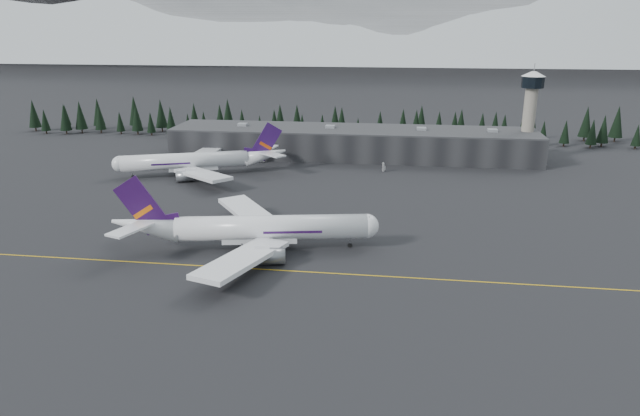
# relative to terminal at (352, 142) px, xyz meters

# --- Properties ---
(ground) EXTENTS (1400.00, 1400.00, 0.00)m
(ground) POSITION_rel_terminal_xyz_m (0.00, -125.00, -6.30)
(ground) COLOR black
(ground) RESTS_ON ground
(taxiline) EXTENTS (400.00, 0.40, 0.02)m
(taxiline) POSITION_rel_terminal_xyz_m (0.00, -127.00, -6.29)
(taxiline) COLOR gold
(taxiline) RESTS_ON ground
(terminal) EXTENTS (160.00, 30.00, 12.60)m
(terminal) POSITION_rel_terminal_xyz_m (0.00, 0.00, 0.00)
(terminal) COLOR black
(terminal) RESTS_ON ground
(control_tower) EXTENTS (10.00, 10.00, 37.70)m
(control_tower) POSITION_rel_terminal_xyz_m (75.00, 3.00, 17.11)
(control_tower) COLOR gray
(control_tower) RESTS_ON ground
(treeline) EXTENTS (360.00, 20.00, 15.00)m
(treeline) POSITION_rel_terminal_xyz_m (0.00, 37.00, 1.20)
(treeline) COLOR black
(treeline) RESTS_ON ground
(mountain_ridge) EXTENTS (4400.00, 900.00, 420.00)m
(mountain_ridge) POSITION_rel_terminal_xyz_m (0.00, 875.00, -6.30)
(mountain_ridge) COLOR white
(mountain_ridge) RESTS_ON ground
(jet_main) EXTENTS (68.62, 62.80, 20.35)m
(jet_main) POSITION_rel_terminal_xyz_m (-17.38, -114.75, -0.56)
(jet_main) COLOR white
(jet_main) RESTS_ON ground
(jet_parked) EXTENTS (65.07, 58.28, 19.77)m
(jet_parked) POSITION_rel_terminal_xyz_m (-56.12, -40.82, -0.73)
(jet_parked) COLOR silver
(jet_parked) RESTS_ON ground
(gse_vehicle_a) EXTENTS (4.32, 6.32, 1.61)m
(gse_vehicle_a) POSITION_rel_terminal_xyz_m (-37.42, -17.51, -5.50)
(gse_vehicle_a) COLOR silver
(gse_vehicle_a) RESTS_ON ground
(gse_vehicle_b) EXTENTS (4.09, 2.40, 1.31)m
(gse_vehicle_b) POSITION_rel_terminal_xyz_m (14.97, -26.41, -5.65)
(gse_vehicle_b) COLOR silver
(gse_vehicle_b) RESTS_ON ground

